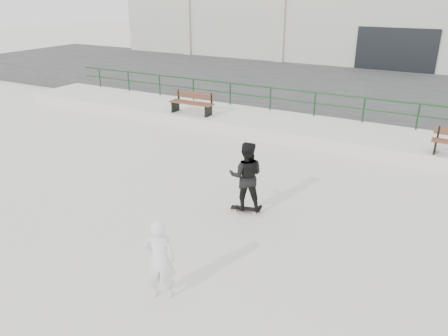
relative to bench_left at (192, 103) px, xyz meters
The scene contains 9 objects.
ground 10.42m from the bench_left, 56.76° to the right, with size 120.00×120.00×0.00m, color beige.
ledge 5.79m from the bench_left, ahead, with size 30.00×3.00×0.50m, color beige.
parking_strip 10.94m from the bench_left, 58.59° to the left, with size 60.00×14.00×0.50m, color #313131.
railing 6.08m from the bench_left, 20.41° to the left, with size 28.00×0.06×1.03m.
commercial_building 24.27m from the bench_left, 76.28° to the left, with size 44.20×16.33×8.00m.
bench_left is the anchor object (origin of this frame).
skateboard 8.28m from the bench_left, 47.48° to the right, with size 0.81×0.39×0.09m.
standing_skater 8.23m from the bench_left, 47.48° to the right, with size 0.89×0.70×1.84m, color black.
seated_skater 11.44m from the bench_left, 60.12° to the right, with size 0.60×0.39×1.65m, color white.
Camera 1 is at (4.34, -6.59, 5.43)m, focal length 35.00 mm.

